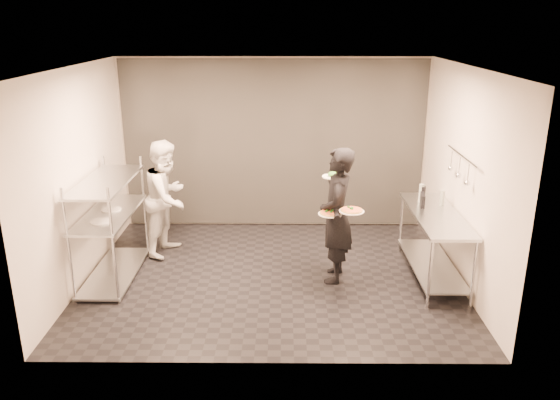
{
  "coord_description": "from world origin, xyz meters",
  "views": [
    {
      "loc": [
        0.17,
        -6.78,
        3.35
      ],
      "look_at": [
        0.12,
        -0.0,
        1.1
      ],
      "focal_mm": 35.0,
      "sensor_mm": 36.0,
      "label": 1
    }
  ],
  "objects_px": {
    "pos_monitor": "(422,200)",
    "prep_counter": "(434,234)",
    "pizza_plate_far": "(352,210)",
    "bottle_clear": "(442,198)",
    "pass_rack": "(110,223)",
    "chef": "(167,198)",
    "bottle_dark": "(423,194)",
    "waiter": "(336,216)",
    "pizza_plate_near": "(330,213)",
    "salad_plate": "(333,175)",
    "bottle_green": "(421,193)"
  },
  "relations": [
    {
      "from": "waiter",
      "to": "bottle_dark",
      "type": "height_order",
      "value": "waiter"
    },
    {
      "from": "salad_plate",
      "to": "bottle_green",
      "type": "bearing_deg",
      "value": 9.42
    },
    {
      "from": "pos_monitor",
      "to": "prep_counter",
      "type": "bearing_deg",
      "value": -58.9
    },
    {
      "from": "bottle_green",
      "to": "bottle_clear",
      "type": "bearing_deg",
      "value": -27.79
    },
    {
      "from": "pass_rack",
      "to": "bottle_dark",
      "type": "height_order",
      "value": "pass_rack"
    },
    {
      "from": "chef",
      "to": "salad_plate",
      "type": "xyz_separation_m",
      "value": [
        2.37,
        -0.57,
        0.51
      ]
    },
    {
      "from": "chef",
      "to": "bottle_dark",
      "type": "height_order",
      "value": "chef"
    },
    {
      "from": "pizza_plate_far",
      "to": "bottle_green",
      "type": "bearing_deg",
      "value": 36.55
    },
    {
      "from": "pass_rack",
      "to": "chef",
      "type": "relative_size",
      "value": 0.93
    },
    {
      "from": "pizza_plate_near",
      "to": "pos_monitor",
      "type": "height_order",
      "value": "pos_monitor"
    },
    {
      "from": "bottle_dark",
      "to": "pizza_plate_far",
      "type": "bearing_deg",
      "value": -144.43
    },
    {
      "from": "prep_counter",
      "to": "bottle_dark",
      "type": "height_order",
      "value": "bottle_dark"
    },
    {
      "from": "pass_rack",
      "to": "bottle_clear",
      "type": "bearing_deg",
      "value": 4.23
    },
    {
      "from": "pos_monitor",
      "to": "pizza_plate_far",
      "type": "bearing_deg",
      "value": -140.78
    },
    {
      "from": "salad_plate",
      "to": "pos_monitor",
      "type": "bearing_deg",
      "value": 1.68
    },
    {
      "from": "prep_counter",
      "to": "chef",
      "type": "xyz_separation_m",
      "value": [
        -3.73,
        0.83,
        0.23
      ]
    },
    {
      "from": "pass_rack",
      "to": "waiter",
      "type": "distance_m",
      "value": 3.01
    },
    {
      "from": "pass_rack",
      "to": "bottle_dark",
      "type": "relative_size",
      "value": 6.88
    },
    {
      "from": "pizza_plate_far",
      "to": "waiter",
      "type": "bearing_deg",
      "value": 121.73
    },
    {
      "from": "pos_monitor",
      "to": "bottle_clear",
      "type": "distance_m",
      "value": 0.28
    },
    {
      "from": "bottle_dark",
      "to": "bottle_clear",
      "type": "bearing_deg",
      "value": -26.73
    },
    {
      "from": "waiter",
      "to": "salad_plate",
      "type": "height_order",
      "value": "waiter"
    },
    {
      "from": "chef",
      "to": "bottle_dark",
      "type": "relative_size",
      "value": 7.37
    },
    {
      "from": "bottle_dark",
      "to": "waiter",
      "type": "bearing_deg",
      "value": -157.64
    },
    {
      "from": "waiter",
      "to": "pizza_plate_near",
      "type": "height_order",
      "value": "waiter"
    },
    {
      "from": "pass_rack",
      "to": "prep_counter",
      "type": "relative_size",
      "value": 0.89
    },
    {
      "from": "waiter",
      "to": "pos_monitor",
      "type": "relative_size",
      "value": 7.49
    },
    {
      "from": "pos_monitor",
      "to": "bottle_clear",
      "type": "height_order",
      "value": "bottle_clear"
    },
    {
      "from": "prep_counter",
      "to": "bottle_green",
      "type": "relative_size",
      "value": 6.91
    },
    {
      "from": "pos_monitor",
      "to": "bottle_clear",
      "type": "relative_size",
      "value": 1.13
    },
    {
      "from": "prep_counter",
      "to": "bottle_dark",
      "type": "relative_size",
      "value": 7.74
    },
    {
      "from": "bottle_green",
      "to": "pos_monitor",
      "type": "bearing_deg",
      "value": -97.23
    },
    {
      "from": "pizza_plate_far",
      "to": "bottle_clear",
      "type": "xyz_separation_m",
      "value": [
        1.32,
        0.65,
        -0.05
      ]
    },
    {
      "from": "waiter",
      "to": "pizza_plate_near",
      "type": "relative_size",
      "value": 5.92
    },
    {
      "from": "pizza_plate_far",
      "to": "pos_monitor",
      "type": "bearing_deg",
      "value": 30.58
    },
    {
      "from": "salad_plate",
      "to": "bottle_clear",
      "type": "height_order",
      "value": "salad_plate"
    },
    {
      "from": "pizza_plate_far",
      "to": "bottle_green",
      "type": "height_order",
      "value": "bottle_green"
    },
    {
      "from": "pos_monitor",
      "to": "bottle_clear",
      "type": "bearing_deg",
      "value": 16.6
    },
    {
      "from": "prep_counter",
      "to": "pizza_plate_far",
      "type": "height_order",
      "value": "pizza_plate_far"
    },
    {
      "from": "pizza_plate_far",
      "to": "bottle_green",
      "type": "distance_m",
      "value": 1.32
    },
    {
      "from": "bottle_green",
      "to": "pizza_plate_near",
      "type": "bearing_deg",
      "value": -151.65
    },
    {
      "from": "pass_rack",
      "to": "salad_plate",
      "type": "height_order",
      "value": "pass_rack"
    },
    {
      "from": "chef",
      "to": "bottle_clear",
      "type": "relative_size",
      "value": 7.99
    },
    {
      "from": "pass_rack",
      "to": "bottle_clear",
      "type": "xyz_separation_m",
      "value": [
        4.49,
        0.33,
        0.26
      ]
    },
    {
      "from": "prep_counter",
      "to": "pizza_plate_far",
      "type": "bearing_deg",
      "value": -164.35
    },
    {
      "from": "pass_rack",
      "to": "bottle_green",
      "type": "xyz_separation_m",
      "value": [
        4.23,
        0.47,
        0.28
      ]
    },
    {
      "from": "pass_rack",
      "to": "pizza_plate_near",
      "type": "height_order",
      "value": "pass_rack"
    },
    {
      "from": "waiter",
      "to": "chef",
      "type": "xyz_separation_m",
      "value": [
        -2.41,
        0.89,
        -0.05
      ]
    },
    {
      "from": "waiter",
      "to": "pizza_plate_far",
      "type": "distance_m",
      "value": 0.35
    },
    {
      "from": "chef",
      "to": "pos_monitor",
      "type": "distance_m",
      "value": 3.65
    }
  ]
}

